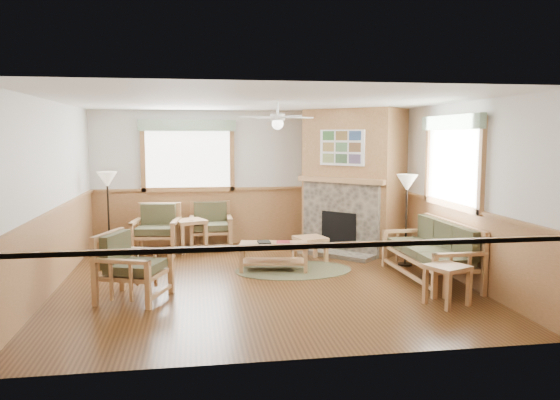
{
  "coord_description": "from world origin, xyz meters",
  "views": [
    {
      "loc": [
        -0.98,
        -8.07,
        2.19
      ],
      "look_at": [
        0.4,
        0.7,
        1.15
      ],
      "focal_mm": 35.0,
      "sensor_mm": 36.0,
      "label": 1
    }
  ],
  "objects": [
    {
      "name": "wall_right",
      "position": [
        3.0,
        0.0,
        1.35
      ],
      "size": [
        0.02,
        6.0,
        2.7
      ],
      "primitive_type": "cube",
      "color": "silver",
      "rests_on": "floor"
    },
    {
      "name": "wall_left",
      "position": [
        -3.0,
        0.0,
        1.35
      ],
      "size": [
        0.02,
        6.0,
        2.7
      ],
      "primitive_type": "cube",
      "color": "silver",
      "rests_on": "floor"
    },
    {
      "name": "window_back",
      "position": [
        -1.1,
        2.96,
        2.53
      ],
      "size": [
        1.9,
        0.16,
        1.5
      ],
      "primitive_type": null,
      "color": "white",
      "rests_on": "wall_back"
    },
    {
      "name": "wainscot",
      "position": [
        0.0,
        0.0,
        0.55
      ],
      "size": [
        6.0,
        6.0,
        1.1
      ],
      "primitive_type": null,
      "color": "#996A3E",
      "rests_on": "floor"
    },
    {
      "name": "end_table_sofa",
      "position": [
        2.25,
        -1.57,
        0.26
      ],
      "size": [
        0.61,
        0.61,
        0.53
      ],
      "primitive_type": null,
      "rotation": [
        0.0,
        0.0,
        0.42
      ],
      "color": "#AB7D50",
      "rests_on": "floor"
    },
    {
      "name": "armchair_back_left",
      "position": [
        -1.71,
        2.24,
        0.46
      ],
      "size": [
        0.92,
        0.92,
        0.92
      ],
      "primitive_type": null,
      "rotation": [
        0.0,
        0.0,
        -0.13
      ],
      "color": "#AB7D50",
      "rests_on": "floor"
    },
    {
      "name": "braided_rug",
      "position": [
        0.6,
        0.54,
        0.01
      ],
      "size": [
        1.94,
        1.94,
        0.01
      ],
      "primitive_type": "cylinder",
      "rotation": [
        0.0,
        0.0,
        -0.01
      ],
      "color": "#4D4C30",
      "rests_on": "floor"
    },
    {
      "name": "ceiling_fan",
      "position": [
        0.3,
        0.3,
        2.66
      ],
      "size": [
        1.59,
        1.59,
        0.36
      ],
      "primitive_type": null,
      "rotation": [
        0.0,
        0.0,
        0.35
      ],
      "color": "white",
      "rests_on": "ceiling"
    },
    {
      "name": "sofa",
      "position": [
        2.55,
        -0.35,
        0.45
      ],
      "size": [
        1.96,
        0.83,
        0.89
      ],
      "primitive_type": null,
      "rotation": [
        0.0,
        0.0,
        -1.56
      ],
      "color": "#AB7D50",
      "rests_on": "floor"
    },
    {
      "name": "floor_lamp_right",
      "position": [
        2.55,
        0.61,
        0.78
      ],
      "size": [
        0.42,
        0.42,
        1.56
      ],
      "primitive_type": null,
      "rotation": [
        0.0,
        0.0,
        0.19
      ],
      "color": "black",
      "rests_on": "floor"
    },
    {
      "name": "ceiling",
      "position": [
        0.0,
        0.0,
        2.7
      ],
      "size": [
        6.0,
        6.0,
        0.01
      ],
      "primitive_type": "cube",
      "color": "white",
      "rests_on": "floor"
    },
    {
      "name": "window_right",
      "position": [
        2.96,
        -0.2,
        2.53
      ],
      "size": [
        0.16,
        1.9,
        1.5
      ],
      "primitive_type": null,
      "color": "white",
      "rests_on": "wall_right"
    },
    {
      "name": "armchair_back_right",
      "position": [
        -0.68,
        2.55,
        0.45
      ],
      "size": [
        0.81,
        0.81,
        0.9
      ],
      "primitive_type": null,
      "rotation": [
        0.0,
        0.0,
        -0.01
      ],
      "color": "#AB7D50",
      "rests_on": "floor"
    },
    {
      "name": "book_red",
      "position": [
        0.43,
        0.57,
        0.47
      ],
      "size": [
        0.26,
        0.33,
        0.03
      ],
      "primitive_type": "cube",
      "rotation": [
        0.0,
        0.0,
        -0.16
      ],
      "color": "maroon",
      "rests_on": "coffee_table"
    },
    {
      "name": "fireplace",
      "position": [
        2.05,
        2.05,
        1.35
      ],
      "size": [
        3.11,
        3.11,
        2.7
      ],
      "primitive_type": null,
      "rotation": [
        0.0,
        0.0,
        -0.79
      ],
      "color": "#996A3E",
      "rests_on": "floor"
    },
    {
      "name": "floor",
      "position": [
        0.0,
        0.0,
        -0.01
      ],
      "size": [
        6.0,
        6.0,
        0.01
      ],
      "primitive_type": "cube",
      "color": "#4E2F15",
      "rests_on": "ground"
    },
    {
      "name": "wall_front",
      "position": [
        0.0,
        -3.0,
        1.35
      ],
      "size": [
        6.0,
        0.02,
        2.7
      ],
      "primitive_type": "cube",
      "color": "silver",
      "rests_on": "floor"
    },
    {
      "name": "coffee_table",
      "position": [
        0.28,
        0.62,
        0.22
      ],
      "size": [
        1.19,
        0.73,
        0.44
      ],
      "primitive_type": null,
      "rotation": [
        0.0,
        0.0,
        -0.16
      ],
      "color": "#AB7D50",
      "rests_on": "floor"
    },
    {
      "name": "armchair_left",
      "position": [
        -1.8,
        -0.69,
        0.45
      ],
      "size": [
        1.04,
        1.04,
        0.91
      ],
      "primitive_type": null,
      "rotation": [
        0.0,
        0.0,
        1.21
      ],
      "color": "#AB7D50",
      "rests_on": "floor"
    },
    {
      "name": "floor_lamp_left",
      "position": [
        -2.55,
        2.19,
        0.78
      ],
      "size": [
        0.45,
        0.45,
        1.56
      ],
      "primitive_type": null,
      "rotation": [
        0.0,
        0.0,
        -0.32
      ],
      "color": "black",
      "rests_on": "floor"
    },
    {
      "name": "end_table_chairs",
      "position": [
        -1.09,
        2.31,
        0.31
      ],
      "size": [
        0.7,
        0.69,
        0.61
      ],
      "primitive_type": null,
      "rotation": [
        0.0,
        0.0,
        0.37
      ],
      "color": "#AB7D50",
      "rests_on": "floor"
    },
    {
      "name": "wall_back",
      "position": [
        0.0,
        3.0,
        1.35
      ],
      "size": [
        6.0,
        0.02,
        2.7
      ],
      "primitive_type": "cube",
      "color": "silver",
      "rests_on": "floor"
    },
    {
      "name": "book_dark",
      "position": [
        0.13,
        0.69,
        0.47
      ],
      "size": [
        0.21,
        0.28,
        0.03
      ],
      "primitive_type": "cube",
      "rotation": [
        0.0,
        0.0,
        0.03
      ],
      "color": "black",
      "rests_on": "coffee_table"
    },
    {
      "name": "footstool",
      "position": [
        1.02,
        1.18,
        0.22
      ],
      "size": [
        0.6,
        0.6,
        0.43
      ],
      "primitive_type": null,
      "rotation": [
        0.0,
        0.0,
        0.26
      ],
      "color": "#AB7D50",
      "rests_on": "floor"
    }
  ]
}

